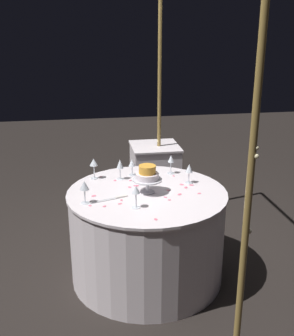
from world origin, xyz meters
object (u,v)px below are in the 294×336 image
object	(u,v)px
main_table	(147,235)
wine_glass_1	(132,164)
cake_knife	(111,199)
wine_glass_5	(120,165)
decorative_arch	(190,84)
wine_glass_2	(84,186)
wine_glass_6	(136,191)
wine_glass_0	(94,163)
tiered_cake	(147,175)
side_table	(155,180)
wine_glass_3	(189,169)
wine_glass_4	(171,160)

from	to	relation	value
main_table	wine_glass_1	distance (m)	0.61
cake_knife	wine_glass_5	bearing A→B (deg)	164.85
decorative_arch	wine_glass_5	xyz separation A→B (m)	(-0.30, -0.48, -0.68)
wine_glass_2	wine_glass_6	size ratio (longest dim) A/B	1.05
wine_glass_0	tiered_cake	bearing A→B (deg)	45.97
main_table	side_table	world-z (taller)	side_table
decorative_arch	main_table	world-z (taller)	decorative_arch
wine_glass_0	wine_glass_3	distance (m)	0.77
main_table	wine_glass_2	bearing A→B (deg)	-73.38
tiered_cake	wine_glass_1	bearing A→B (deg)	-170.66
wine_glass_5	wine_glass_1	bearing A→B (deg)	126.54
decorative_arch	side_table	bearing A→B (deg)	-178.19
wine_glass_0	wine_glass_5	distance (m)	0.22
main_table	wine_glass_4	distance (m)	0.66
wine_glass_3	wine_glass_6	distance (m)	0.63
wine_glass_2	wine_glass_4	distance (m)	0.89
side_table	wine_glass_6	bearing A→B (deg)	-15.40
main_table	cake_knife	bearing A→B (deg)	-69.66
decorative_arch	wine_glass_6	size ratio (longest dim) A/B	14.35
wine_glass_1	wine_glass_6	distance (m)	0.66
wine_glass_0	wine_glass_5	size ratio (longest dim) A/B	1.00
side_table	tiered_cake	world-z (taller)	tiered_cake
tiered_cake	wine_glass_0	world-z (taller)	tiered_cake
tiered_cake	wine_glass_1	world-z (taller)	tiered_cake
main_table	cake_knife	world-z (taller)	cake_knife
wine_glass_1	wine_glass_5	size ratio (longest dim) A/B	0.83
wine_glass_1	wine_glass_4	xyz separation A→B (m)	(0.01, 0.33, 0.02)
wine_glass_5	wine_glass_6	bearing A→B (deg)	5.06
side_table	wine_glass_2	bearing A→B (deg)	-29.64
decorative_arch	main_table	size ratio (longest dim) A/B	1.92
tiered_cake	wine_glass_1	size ratio (longest dim) A/B	1.56
side_table	wine_glass_4	distance (m)	0.92
decorative_arch	cake_knife	distance (m)	1.00
wine_glass_1	tiered_cake	bearing A→B (deg)	9.34
side_table	wine_glass_1	world-z (taller)	wine_glass_1
wine_glass_4	side_table	bearing A→B (deg)	179.38
wine_glass_0	wine_glass_6	distance (m)	0.68
decorative_arch	tiered_cake	distance (m)	0.73
wine_glass_5	wine_glass_6	size ratio (longest dim) A/B	1.04
wine_glass_3	cake_knife	size ratio (longest dim) A/B	0.55
wine_glass_4	cake_knife	bearing A→B (deg)	-49.09
cake_knife	wine_glass_4	bearing A→B (deg)	130.91
main_table	wine_glass_2	world-z (taller)	wine_glass_2
wine_glass_1	wine_glass_4	bearing A→B (deg)	88.37
wine_glass_5	cake_knife	size ratio (longest dim) A/B	0.59
main_table	wine_glass_6	distance (m)	0.57
wine_glass_0	wine_glass_3	world-z (taller)	wine_glass_0
wine_glass_3	wine_glass_4	distance (m)	0.26
main_table	decorative_arch	bearing A→B (deg)	89.99
wine_glass_5	wine_glass_4	bearing A→B (deg)	99.15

